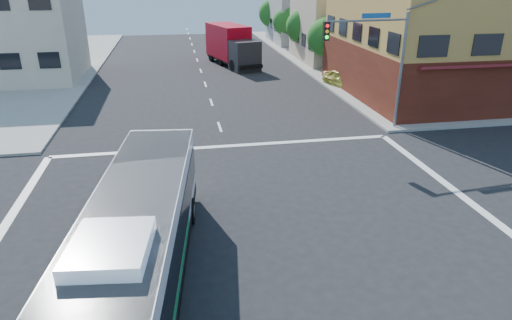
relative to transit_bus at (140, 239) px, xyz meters
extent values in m
plane|color=black|center=(3.98, 2.36, -1.72)|extent=(120.00, 120.00, 0.00)
cube|color=gray|center=(38.98, 37.36, -1.65)|extent=(50.00, 50.00, 0.15)
cube|color=#B68341|center=(23.98, 20.86, 5.28)|extent=(18.00, 15.00, 14.00)
cube|color=#592114|center=(23.98, 20.86, 0.28)|extent=(18.09, 15.08, 4.00)
cube|color=tan|center=(20.98, 36.36, 2.78)|extent=(12.00, 10.00, 9.00)
cube|color=gray|center=(20.98, 50.36, 3.28)|extent=(12.00, 10.00, 10.00)
cube|color=beige|center=(-13.02, 32.36, 2.28)|extent=(12.00, 10.00, 8.00)
cylinder|color=slate|center=(14.78, 13.16, 1.78)|extent=(0.18, 0.18, 7.00)
cylinder|color=slate|center=(12.28, 12.91, 4.88)|extent=(5.01, 0.62, 0.12)
cube|color=black|center=(9.78, 12.66, 4.38)|extent=(0.32, 0.30, 1.00)
sphere|color=#FF0C0C|center=(9.78, 12.49, 4.68)|extent=(0.20, 0.20, 0.20)
sphere|color=yellow|center=(9.78, 12.49, 4.38)|extent=(0.20, 0.20, 0.20)
sphere|color=#19FF33|center=(9.78, 12.49, 4.08)|extent=(0.20, 0.20, 0.20)
cube|color=#155396|center=(12.78, 12.96, 5.13)|extent=(1.80, 0.22, 0.28)
cylinder|color=#392315|center=(15.78, 30.36, -0.76)|extent=(0.28, 0.28, 1.92)
sphere|color=#195819|center=(15.78, 30.36, 1.64)|extent=(3.60, 3.60, 3.60)
sphere|color=#195819|center=(16.18, 30.06, 2.54)|extent=(2.52, 2.52, 2.52)
cylinder|color=#392315|center=(15.78, 38.36, -0.72)|extent=(0.28, 0.28, 1.99)
sphere|color=#195819|center=(15.78, 38.36, 1.79)|extent=(3.80, 3.80, 3.80)
sphere|color=#195819|center=(16.18, 38.06, 2.74)|extent=(2.66, 2.66, 2.66)
cylinder|color=#392315|center=(15.78, 46.36, -0.78)|extent=(0.28, 0.28, 1.89)
sphere|color=#195819|center=(15.78, 46.36, 1.53)|extent=(3.40, 3.40, 3.40)
sphere|color=#195819|center=(16.18, 46.06, 2.38)|extent=(2.38, 2.38, 2.38)
cylinder|color=#392315|center=(15.78, 54.36, -0.71)|extent=(0.28, 0.28, 2.03)
sphere|color=#195819|center=(15.78, 54.36, 1.91)|extent=(4.00, 4.00, 4.00)
sphere|color=#195819|center=(16.18, 54.06, 2.91)|extent=(2.80, 2.80, 2.80)
cube|color=black|center=(0.00, 0.02, -1.18)|extent=(3.91, 12.11, 0.45)
cube|color=white|center=(0.00, 0.02, 0.03)|extent=(3.90, 12.09, 2.82)
cube|color=black|center=(0.00, 0.02, 0.21)|extent=(3.91, 11.74, 1.24)
cube|color=black|center=(0.69, 5.86, 0.11)|extent=(2.31, 0.33, 1.34)
cube|color=#E5590C|center=(0.70, 5.89, 1.10)|extent=(1.88, 0.27, 0.28)
cube|color=white|center=(0.00, 0.02, 1.38)|extent=(3.82, 11.84, 0.12)
cube|color=white|center=(-0.35, -2.93, 1.62)|extent=(2.01, 2.37, 0.36)
cube|color=#147D3D|center=(-1.32, -0.32, -0.68)|extent=(0.66, 5.41, 0.28)
cube|color=#147D3D|center=(1.21, -0.62, -0.68)|extent=(0.66, 5.41, 0.28)
cylinder|color=black|center=(-0.73, 3.93, -1.21)|extent=(0.42, 1.06, 1.03)
cylinder|color=#99999E|center=(-0.86, 3.95, -1.21)|extent=(0.10, 0.52, 0.51)
cylinder|color=black|center=(1.62, 3.65, -1.21)|extent=(0.42, 1.06, 1.03)
cylinder|color=#99999E|center=(1.76, 3.64, -1.21)|extent=(0.10, 0.52, 0.51)
cube|color=black|center=(8.30, 32.64, -0.27)|extent=(3.14, 3.06, 2.91)
cube|color=black|center=(8.58, 31.62, 0.18)|extent=(2.29, 0.72, 1.12)
cube|color=#AD0316|center=(7.16, 36.74, 0.63)|extent=(4.27, 6.76, 3.36)
cube|color=black|center=(7.52, 35.45, -1.11)|extent=(4.77, 9.29, 0.34)
cylinder|color=black|center=(7.11, 32.54, -1.16)|extent=(0.60, 1.16, 1.12)
cylinder|color=black|center=(9.37, 33.17, -1.16)|extent=(0.60, 1.16, 1.12)
cylinder|color=black|center=(6.24, 35.67, -1.16)|extent=(0.60, 1.16, 1.12)
cylinder|color=black|center=(8.50, 36.30, -1.16)|extent=(0.60, 1.16, 1.12)
cylinder|color=black|center=(5.48, 38.37, -1.16)|extent=(0.60, 1.16, 1.12)
cylinder|color=black|center=(7.75, 39.00, -1.16)|extent=(0.60, 1.16, 1.12)
imported|color=gold|center=(15.43, 24.14, -0.99)|extent=(2.89, 4.61, 1.46)
camera|label=1|loc=(1.37, -12.18, 7.43)|focal=32.00mm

